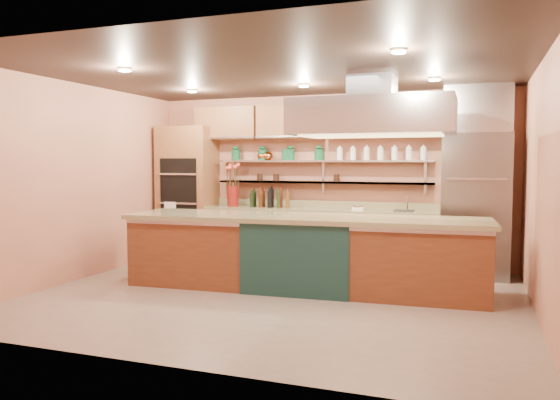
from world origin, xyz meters
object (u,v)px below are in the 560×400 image
at_px(refrigerator, 476,205).
at_px(island, 303,252).
at_px(flower_vase, 233,196).
at_px(copper_kettle, 268,156).
at_px(green_canister, 286,155).
at_px(kitchen_scale, 358,207).

relative_size(refrigerator, island, 0.45).
xyz_separation_m(flower_vase, copper_kettle, (0.55, 0.22, 0.69)).
distance_m(island, flower_vase, 2.48).
relative_size(island, green_canister, 25.93).
height_order(copper_kettle, green_canister, green_canister).
height_order(flower_vase, kitchen_scale, flower_vase).
bearing_deg(copper_kettle, island, -56.75).
bearing_deg(kitchen_scale, copper_kettle, 179.37).
relative_size(island, kitchen_scale, 26.45).
bearing_deg(flower_vase, refrigerator, -0.15).
height_order(refrigerator, kitchen_scale, refrigerator).
relative_size(flower_vase, kitchen_scale, 1.96).
distance_m(refrigerator, kitchen_scale, 1.74).
bearing_deg(refrigerator, island, -143.01).
distance_m(copper_kettle, green_canister, 0.33).
bearing_deg(island, copper_kettle, 119.94).
height_order(island, copper_kettle, copper_kettle).
xyz_separation_m(refrigerator, kitchen_scale, (-1.74, 0.01, -0.07)).
bearing_deg(island, kitchen_scale, 72.76).
xyz_separation_m(island, green_canister, (-0.88, 1.85, 1.32)).
height_order(island, green_canister, green_canister).
distance_m(island, copper_kettle, 2.56).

